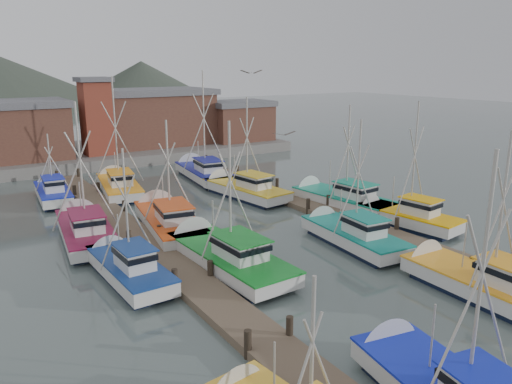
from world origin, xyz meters
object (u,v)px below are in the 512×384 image
boat_1 (479,282)px  boat_4 (223,255)px  lookout_tower (96,116)px  boat_8 (168,220)px  boat_12 (118,185)px

boat_1 → boat_4: 13.34m
lookout_tower → boat_8: bearing=-95.4°
boat_1 → boat_4: bearing=133.2°
boat_8 → boat_12: boat_12 is taller
lookout_tower → boat_1: bearing=-81.5°
boat_8 → lookout_tower: bearing=93.5°
boat_1 → boat_12: bearing=108.0°
lookout_tower → boat_4: (-2.37, -33.46, -4.87)m
boat_4 → boat_1: bearing=-51.3°
boat_4 → boat_8: bearing=87.8°
lookout_tower → boat_12: (-2.19, -13.78, -4.86)m
boat_1 → boat_8: size_ratio=0.91×
lookout_tower → boat_8: (-2.44, -25.61, -4.87)m
lookout_tower → boat_4: size_ratio=0.84×
lookout_tower → boat_12: 14.77m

